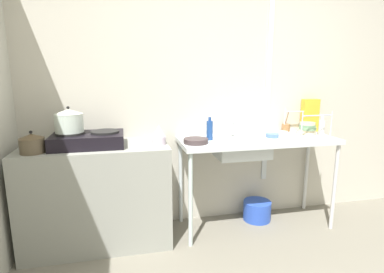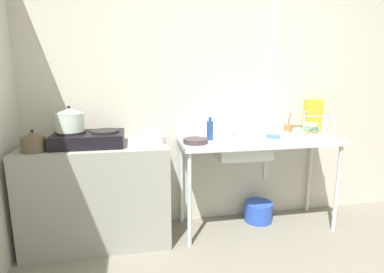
% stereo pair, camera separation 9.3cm
% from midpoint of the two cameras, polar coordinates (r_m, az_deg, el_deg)
% --- Properties ---
extents(wall_back, '(4.45, 0.10, 2.47)m').
position_cam_midpoint_polar(wall_back, '(3.02, 4.41, 7.41)').
color(wall_back, beige).
rests_on(wall_back, ground).
extents(wall_metal_strip, '(0.05, 0.01, 1.97)m').
position_cam_midpoint_polar(wall_metal_strip, '(3.13, 13.29, 9.55)').
color(wall_metal_strip, silver).
extents(counter_concrete, '(1.20, 0.53, 0.87)m').
position_cam_midpoint_polar(counter_concrete, '(2.77, -18.17, -10.52)').
color(counter_concrete, gray).
rests_on(counter_concrete, ground).
extents(counter_sink, '(1.46, 0.53, 0.87)m').
position_cam_midpoint_polar(counter_sink, '(2.88, 11.29, -1.74)').
color(counter_sink, silver).
rests_on(counter_sink, ground).
extents(stove, '(0.57, 0.38, 0.13)m').
position_cam_midpoint_polar(stove, '(2.64, -19.87, -0.54)').
color(stove, black).
rests_on(stove, counter_concrete).
extents(pot_on_left_burner, '(0.22, 0.22, 0.21)m').
position_cam_midpoint_polar(pot_on_left_burner, '(2.63, -23.04, 2.76)').
color(pot_on_left_burner, silver).
rests_on(pot_on_left_burner, stove).
extents(pot_beside_stove, '(0.18, 0.18, 0.17)m').
position_cam_midpoint_polar(pot_beside_stove, '(2.59, -28.76, -1.14)').
color(pot_beside_stove, brown).
rests_on(pot_beside_stove, counter_concrete).
extents(percolator, '(0.12, 0.12, 0.16)m').
position_cam_midpoint_polar(percolator, '(2.57, -7.27, 0.26)').
color(percolator, silver).
rests_on(percolator, counter_concrete).
extents(sink_basin, '(0.47, 0.32, 0.16)m').
position_cam_midpoint_polar(sink_basin, '(2.80, 8.37, -2.21)').
color(sink_basin, silver).
rests_on(sink_basin, counter_sink).
extents(faucet, '(0.15, 0.09, 0.25)m').
position_cam_midpoint_polar(faucet, '(2.86, 7.23, 3.00)').
color(faucet, silver).
rests_on(faucet, counter_sink).
extents(frying_pan, '(0.21, 0.21, 0.04)m').
position_cam_midpoint_polar(frying_pan, '(2.60, -0.30, -0.83)').
color(frying_pan, '#3D3233').
rests_on(frying_pan, counter_sink).
extents(dish_rack, '(0.32, 0.33, 0.25)m').
position_cam_midpoint_polar(dish_rack, '(3.13, 19.93, 1.21)').
color(dish_rack, '#B2B5BF').
rests_on(dish_rack, counter_sink).
extents(cup_by_rack, '(0.08, 0.08, 0.07)m').
position_cam_midpoint_polar(cup_by_rack, '(2.90, 15.83, 0.29)').
color(cup_by_rack, white).
rests_on(cup_by_rack, counter_sink).
extents(small_bowl_on_drainboard, '(0.13, 0.13, 0.04)m').
position_cam_midpoint_polar(small_bowl_on_drainboard, '(2.94, 14.04, 0.21)').
color(small_bowl_on_drainboard, '#4C6DA3').
rests_on(small_bowl_on_drainboard, counter_sink).
extents(bottle_by_sink, '(0.06, 0.06, 0.21)m').
position_cam_midpoint_polar(bottle_by_sink, '(2.73, 2.35, 1.22)').
color(bottle_by_sink, navy).
rests_on(bottle_by_sink, counter_sink).
extents(bottle_by_rack, '(0.06, 0.06, 0.19)m').
position_cam_midpoint_polar(bottle_by_rack, '(3.15, 22.38, 1.54)').
color(bottle_by_rack, white).
rests_on(bottle_by_rack, counter_sink).
extents(cereal_box, '(0.17, 0.08, 0.33)m').
position_cam_midpoint_polar(cereal_box, '(3.34, 20.49, 3.74)').
color(cereal_box, gold).
rests_on(cereal_box, counter_sink).
extents(utensil_jar, '(0.08, 0.08, 0.21)m').
position_cam_midpoint_polar(utensil_jar, '(3.22, 16.40, 1.55)').
color(utensil_jar, '#95653A').
rests_on(utensil_jar, counter_sink).
extents(bucket_on_floor, '(0.28, 0.28, 0.19)m').
position_cam_midpoint_polar(bucket_on_floor, '(3.23, 11.27, -13.46)').
color(bucket_on_floor, blue).
rests_on(bucket_on_floor, ground).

